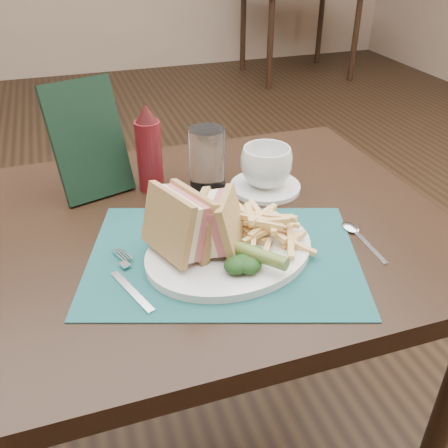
% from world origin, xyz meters
% --- Properties ---
extents(floor, '(7.00, 7.00, 0.00)m').
position_xyz_m(floor, '(0.00, 0.00, 0.00)').
color(floor, black).
rests_on(floor, ground).
extents(wall_back, '(6.00, 0.00, 6.00)m').
position_xyz_m(wall_back, '(0.00, 3.50, 0.00)').
color(wall_back, tan).
rests_on(wall_back, ground).
extents(table_main, '(0.90, 0.75, 0.75)m').
position_xyz_m(table_main, '(0.00, -0.50, 0.38)').
color(table_main, black).
rests_on(table_main, ground).
extents(table_bg_right, '(0.90, 0.75, 0.75)m').
position_xyz_m(table_bg_right, '(1.82, 2.86, 0.38)').
color(table_bg_right, black).
rests_on(table_bg_right, ground).
extents(placemat, '(0.54, 0.46, 0.00)m').
position_xyz_m(placemat, '(-0.02, -0.62, 0.75)').
color(placemat, '#184F4E').
rests_on(placemat, table_main).
extents(plate, '(0.35, 0.31, 0.01)m').
position_xyz_m(plate, '(-0.01, -0.62, 0.76)').
color(plate, white).
rests_on(plate, placemat).
extents(sandwich_half_a, '(0.12, 0.14, 0.12)m').
position_xyz_m(sandwich_half_a, '(-0.11, -0.62, 0.83)').
color(sandwich_half_a, tan).
rests_on(sandwich_half_a, plate).
extents(sandwich_half_b, '(0.12, 0.12, 0.10)m').
position_xyz_m(sandwich_half_b, '(-0.04, -0.61, 0.82)').
color(sandwich_half_b, tan).
rests_on(sandwich_half_b, plate).
extents(kale_garnish, '(0.11, 0.08, 0.03)m').
position_xyz_m(kale_garnish, '(-0.00, -0.68, 0.78)').
color(kale_garnish, black).
rests_on(kale_garnish, plate).
extents(pickle_spear, '(0.09, 0.11, 0.03)m').
position_xyz_m(pickle_spear, '(0.01, -0.68, 0.79)').
color(pickle_spear, '#526827').
rests_on(pickle_spear, plate).
extents(fries_pile, '(0.18, 0.20, 0.06)m').
position_xyz_m(fries_pile, '(0.06, -0.61, 0.80)').
color(fries_pile, '#F9CC7C').
rests_on(fries_pile, plate).
extents(fork, '(0.09, 0.17, 0.01)m').
position_xyz_m(fork, '(-0.18, -0.64, 0.76)').
color(fork, silver).
rests_on(fork, placemat).
extents(spoon, '(0.04, 0.15, 0.01)m').
position_xyz_m(spoon, '(0.24, -0.66, 0.76)').
color(spoon, silver).
rests_on(spoon, table_main).
extents(saucer, '(0.17, 0.17, 0.01)m').
position_xyz_m(saucer, '(0.15, -0.41, 0.76)').
color(saucer, white).
rests_on(saucer, table_main).
extents(coffee_cup, '(0.15, 0.15, 0.09)m').
position_xyz_m(coffee_cup, '(0.15, -0.41, 0.80)').
color(coffee_cup, white).
rests_on(coffee_cup, saucer).
extents(drinking_glass, '(0.09, 0.09, 0.13)m').
position_xyz_m(drinking_glass, '(0.03, -0.36, 0.81)').
color(drinking_glass, white).
rests_on(drinking_glass, table_main).
extents(ketchup_bottle, '(0.07, 0.07, 0.19)m').
position_xyz_m(ketchup_bottle, '(-0.08, -0.33, 0.84)').
color(ketchup_bottle, '#5F1015').
rests_on(ketchup_bottle, table_main).
extents(check_presenter, '(0.17, 0.13, 0.23)m').
position_xyz_m(check_presenter, '(-0.20, -0.31, 0.87)').
color(check_presenter, black).
rests_on(check_presenter, table_main).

